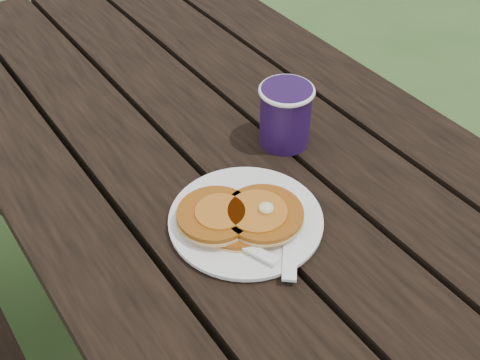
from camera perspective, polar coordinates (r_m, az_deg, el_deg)
picnic_table at (r=1.25m, az=2.52°, el=-13.53°), size 1.36×1.80×0.75m
plate at (r=0.90m, az=0.55°, el=-3.86°), size 0.25×0.25×0.01m
pancake_stack at (r=0.88m, az=0.09°, el=-3.44°), size 0.17×0.15×0.04m
knife at (r=0.88m, az=4.83°, el=-4.91°), size 0.13×0.15×0.00m
fork at (r=0.85m, az=0.37°, el=-6.19°), size 0.09×0.16×0.01m
coffee_cup at (r=1.02m, az=4.34°, el=6.41°), size 0.09×0.09×0.11m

